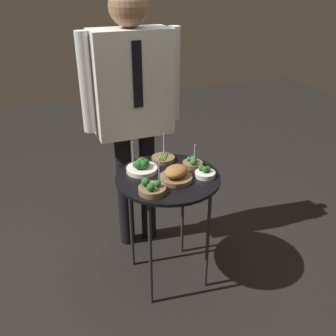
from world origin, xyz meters
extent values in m
plane|color=black|center=(0.00, 0.00, 0.00)|extent=(8.00, 8.00, 0.00)
cylinder|color=black|center=(0.00, 0.00, 0.71)|extent=(0.58, 0.58, 0.02)
cylinder|color=#2D2D2D|center=(0.18, -0.18, 0.35)|extent=(0.02, 0.02, 0.70)
cylinder|color=#2D2D2D|center=(-0.18, -0.18, 0.35)|extent=(0.02, 0.02, 0.70)
cylinder|color=#2D2D2D|center=(0.18, 0.18, 0.35)|extent=(0.02, 0.02, 0.70)
cylinder|color=#2D2D2D|center=(-0.18, 0.18, 0.35)|extent=(0.02, 0.02, 0.70)
cylinder|color=brown|center=(0.02, -0.06, 0.73)|extent=(0.18, 0.18, 0.02)
ellipsoid|color=#93602D|center=(0.02, -0.06, 0.77)|extent=(0.18, 0.17, 0.06)
cylinder|color=silver|center=(-0.11, 0.11, 0.73)|extent=(0.18, 0.18, 0.03)
sphere|color=#236023|center=(-0.09, 0.11, 0.77)|extent=(0.05, 0.05, 0.05)
sphere|color=#236023|center=(-0.10, 0.13, 0.77)|extent=(0.05, 0.05, 0.05)
sphere|color=#236023|center=(-0.12, 0.11, 0.77)|extent=(0.06, 0.06, 0.06)
sphere|color=#236023|center=(-0.14, 0.10, 0.77)|extent=(0.05, 0.05, 0.05)
sphere|color=#236023|center=(-0.11, 0.09, 0.77)|extent=(0.05, 0.05, 0.05)
cylinder|color=#ADADB2|center=(-0.16, 0.13, 0.81)|extent=(0.01, 0.01, 0.18)
cylinder|color=brown|center=(0.05, 0.19, 0.73)|extent=(0.14, 0.14, 0.02)
ellipsoid|color=olive|center=(0.06, 0.18, 0.75)|extent=(0.07, 0.10, 0.01)
ellipsoid|color=olive|center=(0.05, 0.19, 0.75)|extent=(0.07, 0.10, 0.01)
ellipsoid|color=olive|center=(0.04, 0.19, 0.75)|extent=(0.07, 0.10, 0.01)
ellipsoid|color=olive|center=(0.03, 0.20, 0.75)|extent=(0.07, 0.10, 0.01)
cylinder|color=#ADADB2|center=(0.07, 0.22, 0.80)|extent=(0.01, 0.01, 0.16)
cylinder|color=brown|center=(0.18, 0.06, 0.73)|extent=(0.12, 0.12, 0.03)
sphere|color=#2D7028|center=(0.18, 0.06, 0.76)|extent=(0.04, 0.04, 0.04)
sphere|color=#2D7028|center=(0.17, 0.08, 0.76)|extent=(0.03, 0.03, 0.03)
sphere|color=#2D7028|center=(0.16, 0.02, 0.76)|extent=(0.03, 0.03, 0.03)
cylinder|color=#ADADB2|center=(0.17, 0.03, 0.79)|extent=(0.01, 0.01, 0.15)
cylinder|color=silver|center=(0.19, -0.08, 0.73)|extent=(0.11, 0.11, 0.03)
sphere|color=#236023|center=(0.20, -0.08, 0.76)|extent=(0.03, 0.03, 0.03)
sphere|color=#236023|center=(0.18, -0.06, 0.76)|extent=(0.04, 0.04, 0.04)
sphere|color=#236023|center=(0.18, -0.08, 0.76)|extent=(0.04, 0.04, 0.04)
cylinder|color=brown|center=(-0.14, -0.13, 0.73)|extent=(0.14, 0.14, 0.03)
sphere|color=#236023|center=(-0.11, -0.14, 0.77)|extent=(0.04, 0.04, 0.04)
sphere|color=#236023|center=(-0.17, -0.11, 0.77)|extent=(0.05, 0.05, 0.05)
sphere|color=#236023|center=(-0.16, -0.16, 0.77)|extent=(0.04, 0.04, 0.04)
cylinder|color=#ADADB2|center=(-0.10, -0.13, 0.80)|extent=(0.01, 0.01, 0.16)
cylinder|color=black|center=(-0.13, 0.43, 0.41)|extent=(0.10, 0.10, 0.83)
cylinder|color=black|center=(0.03, 0.43, 0.41)|extent=(0.10, 0.10, 0.83)
cube|color=silver|center=(-0.05, 0.43, 1.13)|extent=(0.46, 0.22, 0.62)
cube|color=black|center=(-0.05, 0.32, 1.21)|extent=(0.06, 0.01, 0.37)
cylinder|color=silver|center=(-0.32, 0.43, 1.16)|extent=(0.08, 0.08, 0.57)
cylinder|color=silver|center=(0.22, 0.43, 1.16)|extent=(0.08, 0.08, 0.57)
sphere|color=#8C6647|center=(-0.05, 0.43, 1.56)|extent=(0.22, 0.22, 0.22)
camera|label=1|loc=(-0.69, -1.68, 1.70)|focal=40.00mm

